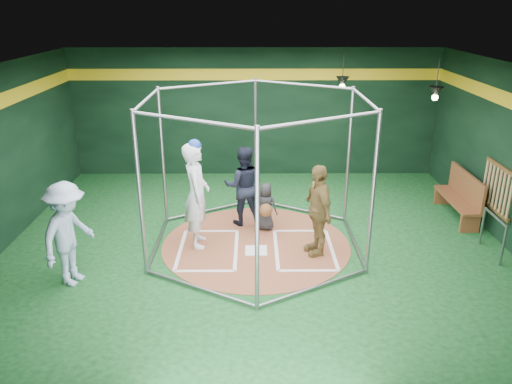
{
  "coord_description": "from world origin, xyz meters",
  "views": [
    {
      "loc": [
        -0.06,
        -9.09,
        4.59
      ],
      "look_at": [
        0.0,
        0.1,
        1.1
      ],
      "focal_mm": 35.0,
      "sensor_mm": 36.0,
      "label": 1
    }
  ],
  "objects_px": {
    "visitor_leopard": "(318,210)",
    "dugout_bench": "(461,195)",
    "umpire": "(243,186)",
    "batter_figure": "(197,194)"
  },
  "relations": [
    {
      "from": "visitor_leopard",
      "to": "dugout_bench",
      "type": "bearing_deg",
      "value": 101.47
    },
    {
      "from": "batter_figure",
      "to": "umpire",
      "type": "xyz_separation_m",
      "value": [
        0.9,
        1.03,
        -0.2
      ]
    },
    {
      "from": "batter_figure",
      "to": "visitor_leopard",
      "type": "xyz_separation_m",
      "value": [
        2.34,
        -0.37,
        -0.18
      ]
    },
    {
      "from": "batter_figure",
      "to": "umpire",
      "type": "height_order",
      "value": "batter_figure"
    },
    {
      "from": "visitor_leopard",
      "to": "dugout_bench",
      "type": "xyz_separation_m",
      "value": [
        3.46,
        1.71,
        -0.37
      ]
    },
    {
      "from": "batter_figure",
      "to": "visitor_leopard",
      "type": "distance_m",
      "value": 2.37
    },
    {
      "from": "umpire",
      "to": "dugout_bench",
      "type": "distance_m",
      "value": 4.92
    },
    {
      "from": "batter_figure",
      "to": "visitor_leopard",
      "type": "bearing_deg",
      "value": -9.02
    },
    {
      "from": "umpire",
      "to": "visitor_leopard",
      "type": "bearing_deg",
      "value": 134.27
    },
    {
      "from": "batter_figure",
      "to": "dugout_bench",
      "type": "height_order",
      "value": "batter_figure"
    }
  ]
}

